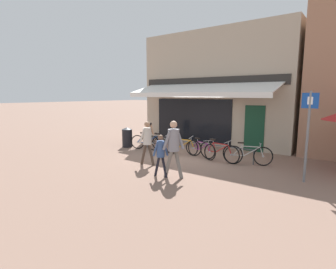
{
  "coord_description": "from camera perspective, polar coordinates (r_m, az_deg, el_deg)",
  "views": [
    {
      "loc": [
        5.88,
        -9.32,
        2.59
      ],
      "look_at": [
        -0.1,
        -1.28,
        1.05
      ],
      "focal_mm": 28.0,
      "sensor_mm": 36.0,
      "label": 1
    }
  ],
  "objects": [
    {
      "name": "parking_sign",
      "position": [
        8.59,
        28.19,
        1.32
      ],
      "size": [
        0.44,
        0.07,
        2.69
      ],
      "color": "slate",
      "rests_on": "ground_plane"
    },
    {
      "name": "bicycle_blue",
      "position": [
        12.42,
        -4.36,
        -1.62
      ],
      "size": [
        1.62,
        0.75,
        0.81
      ],
      "rotation": [
        -0.01,
        0.0,
        0.38
      ],
      "color": "black",
      "rests_on": "ground_plane"
    },
    {
      "name": "pedestrian_child",
      "position": [
        8.22,
        -1.62,
        -3.62
      ],
      "size": [
        0.48,
        0.33,
        1.36
      ],
      "rotation": [
        0.0,
        0.0,
        -0.19
      ],
      "color": "black",
      "rests_on": "ground_plane"
    },
    {
      "name": "bike_rack_rail",
      "position": [
        11.27,
        5.5,
        -2.01
      ],
      "size": [
        5.33,
        0.04,
        0.57
      ],
      "color": "#47494F",
      "rests_on": "ground_plane"
    },
    {
      "name": "bicycle_black",
      "position": [
        11.82,
        -1.36,
        -2.04
      ],
      "size": [
        1.78,
        0.52,
        0.85
      ],
      "rotation": [
        0.05,
        0.0,
        -0.04
      ],
      "color": "black",
      "rests_on": "ground_plane"
    },
    {
      "name": "bicycle_orange",
      "position": [
        11.29,
        3.1,
        -2.6
      ],
      "size": [
        1.71,
        0.54,
        0.84
      ],
      "rotation": [
        0.08,
        0.0,
        0.22
      ],
      "color": "black",
      "rests_on": "ground_plane"
    },
    {
      "name": "bicycle_silver",
      "position": [
        10.15,
        17.01,
        -4.25
      ],
      "size": [
        1.66,
        0.87,
        0.86
      ],
      "rotation": [
        -0.12,
        0.0,
        0.41
      ],
      "color": "black",
      "rests_on": "ground_plane"
    },
    {
      "name": "bicycle_purple",
      "position": [
        10.88,
        7.21,
        -3.17
      ],
      "size": [
        1.65,
        0.7,
        0.8
      ],
      "rotation": [
        -0.04,
        0.0,
        -0.35
      ],
      "color": "black",
      "rests_on": "ground_plane"
    },
    {
      "name": "ground_plane",
      "position": [
        11.32,
        4.3,
        -4.51
      ],
      "size": [
        160.0,
        160.0,
        0.0
      ],
      "primitive_type": "plane",
      "color": "#846656"
    },
    {
      "name": "bicycle_red",
      "position": [
        10.36,
        11.0,
        -3.68
      ],
      "size": [
        1.8,
        0.53,
        0.88
      ],
      "rotation": [
        0.08,
        0.0,
        -0.13
      ],
      "color": "black",
      "rests_on": "ground_plane"
    },
    {
      "name": "shop_front",
      "position": [
        14.7,
        11.42,
        9.74
      ],
      "size": [
        8.05,
        4.81,
        5.79
      ],
      "color": "tan",
      "rests_on": "ground_plane"
    },
    {
      "name": "litter_bin",
      "position": [
        13.11,
        -8.88,
        -0.57
      ],
      "size": [
        0.5,
        0.5,
        0.98
      ],
      "color": "black",
      "rests_on": "ground_plane"
    },
    {
      "name": "pedestrian_adult",
      "position": [
        9.6,
        -4.56,
        -0.8
      ],
      "size": [
        0.56,
        0.5,
        1.63
      ],
      "rotation": [
        0.0,
        0.0,
        -0.06
      ],
      "color": "#47382D",
      "rests_on": "ground_plane"
    },
    {
      "name": "pedestrian_second_adult",
      "position": [
        8.08,
        1.21,
        -1.88
      ],
      "size": [
        0.63,
        0.53,
        1.81
      ],
      "rotation": [
        0.0,
        0.0,
        -0.08
      ],
      "color": "slate",
      "rests_on": "ground_plane"
    }
  ]
}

